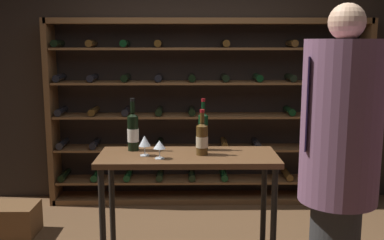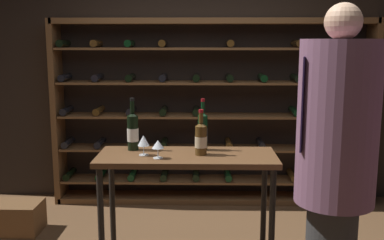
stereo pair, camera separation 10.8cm
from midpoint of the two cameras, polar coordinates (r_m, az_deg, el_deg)
name	(u,v)px [view 1 (the left image)]	position (r m, az deg, el deg)	size (l,w,h in m)	color
back_wall	(193,80)	(5.07, -0.49, 5.05)	(4.75, 0.10, 2.67)	black
wine_rack	(207,113)	(4.90, 1.23, 0.90)	(3.45, 0.32, 2.01)	brown
tasting_table	(188,171)	(3.27, -1.46, -6.54)	(1.28, 0.50, 0.97)	brown
person_guest_blue_shirt	(339,161)	(2.71, 17.01, -4.93)	(0.45, 0.45, 1.98)	#303030
wine_crate	(11,220)	(4.60, -22.59, -11.56)	(0.48, 0.34, 0.28)	brown
wine_bottle_green_slim	(202,138)	(3.20, 0.31, -2.35)	(0.09, 0.09, 0.33)	#4C3314
wine_bottle_amber_reserve	(133,131)	(3.36, -8.39, -1.44)	(0.08, 0.08, 0.39)	black
wine_bottle_red_label	(203,131)	(3.34, 0.49, -1.39)	(0.07, 0.07, 0.38)	black
wine_glass_stemmed_left	(160,145)	(3.11, -5.13, -3.22)	(0.08, 0.08, 0.13)	silver
wine_glass_stemmed_right	(145,142)	(3.20, -6.99, -2.74)	(0.08, 0.08, 0.15)	silver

